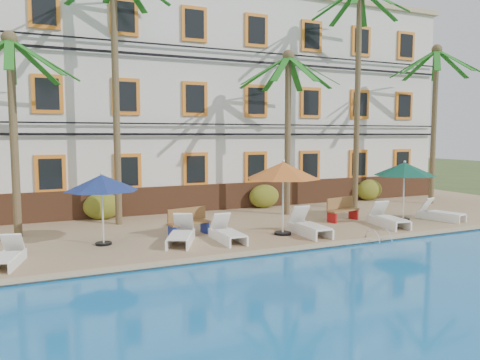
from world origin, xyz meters
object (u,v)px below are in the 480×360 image
umbrella_blue (102,183)px  lounger_a (7,256)px  umbrella_green (404,169)px  bench_left (188,221)px  palm_a (12,104)px  palm_b (115,59)px  palm_c (288,108)px  umbrella_red (283,171)px  palm_e (435,102)px  bench_right (341,209)px  lounger_f (440,213)px  lounger_c (227,233)px  lounger_b (181,234)px  lounger_d (308,226)px  pool_ladder (378,240)px  palm_d (358,69)px  lounger_e (388,218)px

umbrella_blue → lounger_a: umbrella_blue is taller
umbrella_green → bench_left: (-8.80, 0.89, -1.58)m
palm_a → palm_b: palm_b is taller
palm_c → umbrella_red: palm_c is taller
palm_a → umbrella_red: 9.25m
palm_e → bench_right: bearing=-163.8°
palm_a → palm_e: bearing=-0.2°
lounger_f → bench_right: 4.02m
lounger_c → lounger_a: bearing=-178.0°
lounger_b → lounger_d: (4.39, -0.54, 0.01)m
bench_right → lounger_d: bearing=-147.6°
palm_b → palm_e: palm_b is taller
umbrella_red → lounger_a: (-8.51, -0.36, -1.95)m
umbrella_blue → lounger_a: 3.43m
palm_b → lounger_b: bearing=-73.5°
palm_c → lounger_f: 7.51m
lounger_c → pool_ladder: (4.54, -1.93, -0.28)m
umbrella_green → palm_c: bearing=139.0°
umbrella_green → lounger_c: umbrella_green is taller
palm_d → lounger_b: size_ratio=5.08×
umbrella_green → lounger_c: 8.14m
palm_e → bench_left: (-13.44, -2.06, -4.56)m
lounger_d → lounger_e: bearing=0.2°
lounger_d → lounger_f: (6.37, 0.17, -0.03)m
lounger_d → pool_ladder: bearing=-46.5°
umbrella_red → lounger_c: 2.88m
lounger_a → lounger_b: size_ratio=0.86×
lounger_c → lounger_d: (2.93, -0.24, 0.03)m
palm_e → lounger_b: (-14.02, -3.17, -4.73)m
umbrella_green → palm_b: bearing=159.9°
umbrella_green → lounger_e: 2.40m
palm_d → lounger_b: (-9.53, -3.46, -6.12)m
palm_d → lounger_d: (-5.14, -4.00, -6.10)m
palm_e → lounger_e: 8.56m
umbrella_blue → umbrella_red: size_ratio=0.88×
lounger_c → bench_right: bench_right is taller
palm_b → lounger_d: 9.37m
lounger_c → bench_left: 1.67m
lounger_a → lounger_e: bearing=0.0°
lounger_f → pool_ladder: bearing=-158.5°
palm_d → palm_e: bearing=-3.7°
lounger_b → lounger_f: (10.75, -0.36, -0.02)m
lounger_d → pool_ladder: lounger_d is taller
palm_a → lounger_c: (6.17, -3.55, -4.16)m
lounger_d → lounger_f: lounger_d is taller
umbrella_green → pool_ladder: bearing=-144.0°
lounger_d → palm_a: bearing=157.4°
palm_a → umbrella_blue: (2.45, -2.41, -2.50)m
bench_right → pool_ladder: (-1.03, -3.38, -0.47)m
umbrella_red → palm_e: bearing=17.7°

